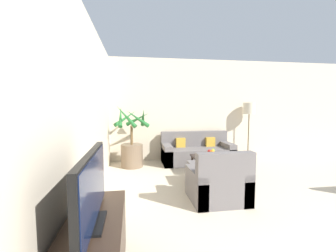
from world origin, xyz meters
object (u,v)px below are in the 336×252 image
object	(u,v)px
potted_palm	(132,147)
ottoman	(206,173)
coffee_table	(217,158)
fruit_bowl	(211,154)
apple_red	(209,151)
floor_lamp	(249,112)
orange_fruit	(212,152)
armchair	(218,184)
television	(92,189)
apple_green	(213,150)
sofa_loveseat	(197,152)

from	to	relation	value
potted_palm	ottoman	bearing A→B (deg)	-46.01
coffee_table	fruit_bowl	bearing A→B (deg)	168.62
potted_palm	apple_red	distance (m)	1.83
coffee_table	floor_lamp	bearing A→B (deg)	40.77
orange_fruit	armchair	bearing A→B (deg)	-106.39
floor_lamp	apple_red	size ratio (longest dim) A/B	20.98
television	armchair	size ratio (longest dim) A/B	1.24
floor_lamp	fruit_bowl	xyz separation A→B (m)	(-1.48, -1.14, -0.88)
television	potted_palm	bearing A→B (deg)	85.45
coffee_table	apple_green	size ratio (longest dim) A/B	13.18
floor_lamp	apple_green	distance (m)	1.96
coffee_table	fruit_bowl	size ratio (longest dim) A/B	3.88
apple_red	orange_fruit	distance (m)	0.09
sofa_loveseat	ottoman	world-z (taller)	sofa_loveseat
apple_green	armchair	xyz separation A→B (m)	(-0.44, -1.39, -0.24)
television	potted_palm	xyz separation A→B (m)	(0.29, 3.66, -0.37)
apple_red	ottoman	xyz separation A→B (m)	(-0.26, -0.59, -0.30)
television	orange_fruit	distance (m)	3.40
television	apple_red	distance (m)	3.44
television	orange_fruit	xyz separation A→B (m)	(1.96, 2.75, -0.34)
orange_fruit	ottoman	bearing A→B (deg)	-120.76
sofa_loveseat	apple_red	bearing A→B (deg)	-90.90
floor_lamp	fruit_bowl	distance (m)	2.07
apple_red	apple_green	size ratio (longest dim) A/B	0.91
coffee_table	fruit_bowl	xyz separation A→B (m)	(-0.13, 0.03, 0.08)
fruit_bowl	orange_fruit	size ratio (longest dim) A/B	3.15
orange_fruit	armchair	xyz separation A→B (m)	(-0.37, -1.26, -0.24)
apple_green	orange_fruit	world-z (taller)	orange_fruit
potted_palm	armchair	world-z (taller)	potted_palm
coffee_table	orange_fruit	world-z (taller)	orange_fruit
coffee_table	ottoman	bearing A→B (deg)	-127.31
floor_lamp	apple_green	size ratio (longest dim) A/B	18.99
potted_palm	coffee_table	size ratio (longest dim) A/B	1.39
sofa_loveseat	coffee_table	xyz separation A→B (m)	(0.15, -0.99, 0.08)
sofa_loveseat	fruit_bowl	distance (m)	0.98
floor_lamp	orange_fruit	world-z (taller)	floor_lamp
floor_lamp	ottoman	world-z (taller)	floor_lamp
floor_lamp	sofa_loveseat	bearing A→B (deg)	-173.36
apple_green	ottoman	xyz separation A→B (m)	(-0.37, -0.64, -0.30)
television	armchair	world-z (taller)	television
floor_lamp	apple_green	bearing A→B (deg)	-142.42
ottoman	potted_palm	bearing A→B (deg)	133.99
television	apple_red	xyz separation A→B (m)	(1.93, 2.83, -0.35)
coffee_table	armchair	xyz separation A→B (m)	(-0.50, -1.32, -0.08)
television	apple_green	size ratio (longest dim) A/B	12.75
potted_palm	orange_fruit	size ratio (longest dim) A/B	17.04
apple_red	coffee_table	bearing A→B (deg)	-10.96
coffee_table	orange_fruit	distance (m)	0.21
sofa_loveseat	apple_green	size ratio (longest dim) A/B	21.99
apple_red	orange_fruit	size ratio (longest dim) A/B	0.84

